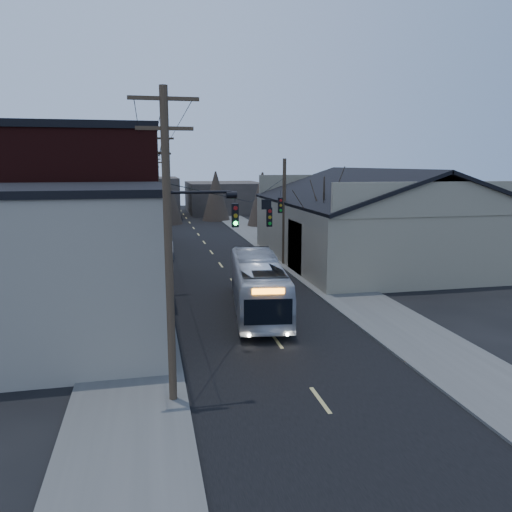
% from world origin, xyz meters
% --- Properties ---
extents(ground, '(160.00, 160.00, 0.00)m').
position_xyz_m(ground, '(0.00, 0.00, 0.00)').
color(ground, black).
rests_on(ground, ground).
extents(road_surface, '(9.00, 110.00, 0.02)m').
position_xyz_m(road_surface, '(0.00, 30.00, 0.01)').
color(road_surface, black).
rests_on(road_surface, ground).
extents(sidewalk_left, '(4.00, 110.00, 0.12)m').
position_xyz_m(sidewalk_left, '(-6.50, 30.00, 0.06)').
color(sidewalk_left, '#474744').
rests_on(sidewalk_left, ground).
extents(sidewalk_right, '(4.00, 110.00, 0.12)m').
position_xyz_m(sidewalk_right, '(6.50, 30.00, 0.06)').
color(sidewalk_right, '#474744').
rests_on(sidewalk_right, ground).
extents(building_clapboard, '(8.00, 8.00, 7.00)m').
position_xyz_m(building_clapboard, '(-9.00, 9.00, 3.50)').
color(building_clapboard, gray).
rests_on(building_clapboard, ground).
extents(building_brick, '(10.00, 12.00, 10.00)m').
position_xyz_m(building_brick, '(-10.00, 20.00, 5.00)').
color(building_brick, black).
rests_on(building_brick, ground).
extents(building_left_far, '(9.00, 14.00, 7.00)m').
position_xyz_m(building_left_far, '(-9.50, 36.00, 3.50)').
color(building_left_far, '#332D29').
rests_on(building_left_far, ground).
extents(warehouse, '(16.16, 20.60, 7.73)m').
position_xyz_m(warehouse, '(13.00, 25.00, 2.70)').
color(warehouse, gray).
rests_on(warehouse, ground).
extents(building_far_left, '(10.00, 12.00, 6.00)m').
position_xyz_m(building_far_left, '(-6.00, 65.00, 3.00)').
color(building_far_left, '#332D29').
rests_on(building_far_left, ground).
extents(building_far_right, '(12.00, 14.00, 5.00)m').
position_xyz_m(building_far_right, '(7.00, 70.00, 2.50)').
color(building_far_right, '#332D29').
rests_on(building_far_right, ground).
extents(bare_tree, '(0.40, 0.40, 7.20)m').
position_xyz_m(bare_tree, '(6.50, 20.00, 3.60)').
color(bare_tree, black).
rests_on(bare_tree, ground).
extents(utility_lines, '(11.24, 45.28, 10.50)m').
position_xyz_m(utility_lines, '(-3.11, 24.14, 4.95)').
color(utility_lines, '#382B1E').
rests_on(utility_lines, ground).
extents(bus, '(3.94, 11.08, 3.02)m').
position_xyz_m(bus, '(0.20, 12.93, 1.51)').
color(bus, '#B1B5BE').
rests_on(bus, ground).
extents(parked_car, '(1.63, 4.21, 1.37)m').
position_xyz_m(parked_car, '(-4.30, 30.19, 0.68)').
color(parked_car, '#AAABB1').
rests_on(parked_car, ground).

